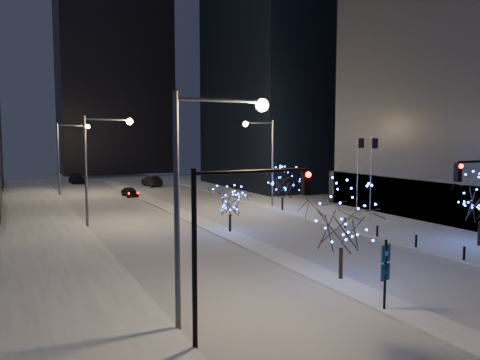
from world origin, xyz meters
TOP-DOWN VIEW (x-y plane):
  - ground at (0.00, 0.00)m, footprint 160.00×160.00m
  - road at (0.00, 35.00)m, footprint 20.00×130.00m
  - median at (0.00, 30.00)m, footprint 2.00×80.00m
  - east_sidewalk at (15.00, 20.00)m, footprint 10.00×90.00m
  - west_sidewalk at (-14.00, 20.00)m, footprint 8.00×90.00m
  - horizon_block at (6.00, 92.00)m, footprint 24.00×14.00m
  - street_lamp_w_near at (-8.94, 2.00)m, footprint 4.40×0.56m
  - street_lamp_w_mid at (-8.94, 27.00)m, footprint 4.40×0.56m
  - street_lamp_w_far at (-8.94, 52.00)m, footprint 4.40×0.56m
  - street_lamp_east at (10.08, 30.00)m, footprint 3.90×0.56m
  - traffic_signal_west at (-8.44, -0.00)m, footprint 5.26×0.43m
  - flagpoles at (13.37, 17.25)m, footprint 1.35×2.60m
  - bollards at (10.20, 10.00)m, footprint 0.16×12.16m
  - car_near at (-1.50, 46.97)m, footprint 1.85×3.97m
  - car_mid at (4.90, 58.81)m, footprint 2.32×5.18m
  - car_far at (-5.55, 69.41)m, footprint 2.41×5.41m
  - holiday_tree_median_near at (0.50, 4.44)m, footprint 5.60×5.60m
  - holiday_tree_median_far at (0.50, 19.19)m, footprint 3.52×3.52m
  - holiday_tree_plaza_far at (10.50, 27.00)m, footprint 5.16×5.16m
  - wayfinding_sign at (-0.67, -0.24)m, footprint 0.61×0.21m

SIDE VIEW (x-z plane):
  - ground at x=0.00m, z-range 0.00..0.00m
  - road at x=0.00m, z-range 0.00..0.02m
  - median at x=0.00m, z-range 0.00..0.15m
  - east_sidewalk at x=15.00m, z-range 0.00..0.15m
  - west_sidewalk at x=-14.00m, z-range 0.00..0.15m
  - bollards at x=10.20m, z-range 0.15..1.05m
  - car_near at x=-1.50m, z-range 0.00..1.32m
  - car_far at x=-5.55m, z-range 0.00..1.54m
  - car_mid at x=4.90m, z-range 0.00..1.65m
  - wayfinding_sign at x=-0.67m, z-range 0.39..3.82m
  - holiday_tree_median_far at x=0.50m, z-range 0.75..4.63m
  - holiday_tree_plaza_far at x=10.50m, z-range 0.71..5.37m
  - holiday_tree_median_near at x=0.50m, z-range 0.86..6.24m
  - traffic_signal_west at x=-8.44m, z-range 1.26..8.26m
  - flagpoles at x=13.37m, z-range 0.80..8.80m
  - street_lamp_east at x=10.08m, z-range 1.45..11.45m
  - street_lamp_w_near at x=-8.94m, z-range 1.50..11.50m
  - street_lamp_w_mid at x=-8.94m, z-range 1.50..11.50m
  - street_lamp_w_far at x=-8.94m, z-range 1.50..11.50m
  - horizon_block at x=6.00m, z-range 0.00..42.00m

